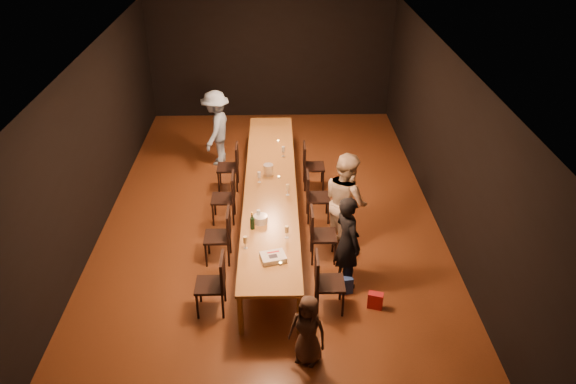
{
  "coord_description": "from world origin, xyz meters",
  "views": [
    {
      "loc": [
        0.11,
        -8.64,
        5.58
      ],
      "look_at": [
        0.29,
        -0.74,
        1.0
      ],
      "focal_mm": 35.0,
      "sensor_mm": 36.0,
      "label": 1
    }
  ],
  "objects_px": {
    "chair_left_1": "(217,236)",
    "plate_stack": "(261,219)",
    "chair_left_3": "(228,167)",
    "chair_right_0": "(330,283)",
    "woman_tan": "(346,201)",
    "chair_right_1": "(323,235)",
    "chair_left_0": "(210,284)",
    "chair_left_2": "(223,198)",
    "child": "(308,330)",
    "chair_right_2": "(318,197)",
    "ice_bucket": "(268,170)",
    "table": "(270,186)",
    "champagne_bottle": "(252,220)",
    "woman_birthday": "(347,242)",
    "man_blue": "(216,128)",
    "chair_right_3": "(314,166)",
    "birthday_cake": "(273,257)"
  },
  "relations": [
    {
      "from": "child",
      "to": "plate_stack",
      "type": "height_order",
      "value": "child"
    },
    {
      "from": "child",
      "to": "woman_birthday",
      "type": "bearing_deg",
      "value": 91.37
    },
    {
      "from": "chair_right_3",
      "to": "chair_left_0",
      "type": "bearing_deg",
      "value": -25.28
    },
    {
      "from": "chair_right_1",
      "to": "chair_left_2",
      "type": "height_order",
      "value": "same"
    },
    {
      "from": "chair_right_2",
      "to": "chair_left_3",
      "type": "distance_m",
      "value": 2.08
    },
    {
      "from": "chair_right_2",
      "to": "chair_right_3",
      "type": "bearing_deg",
      "value": 180.0
    },
    {
      "from": "chair_left_1",
      "to": "chair_left_3",
      "type": "distance_m",
      "value": 2.4
    },
    {
      "from": "table",
      "to": "champagne_bottle",
      "type": "distance_m",
      "value": 1.46
    },
    {
      "from": "chair_right_0",
      "to": "man_blue",
      "type": "relative_size",
      "value": 0.57
    },
    {
      "from": "chair_left_0",
      "to": "plate_stack",
      "type": "bearing_deg",
      "value": -31.41
    },
    {
      "from": "woman_birthday",
      "to": "champagne_bottle",
      "type": "distance_m",
      "value": 1.48
    },
    {
      "from": "woman_tan",
      "to": "birthday_cake",
      "type": "xyz_separation_m",
      "value": [
        -1.19,
        -1.41,
        -0.07
      ]
    },
    {
      "from": "chair_right_0",
      "to": "child",
      "type": "xyz_separation_m",
      "value": [
        -0.37,
        -0.98,
        0.04
      ]
    },
    {
      "from": "chair_right_1",
      "to": "ice_bucket",
      "type": "height_order",
      "value": "ice_bucket"
    },
    {
      "from": "table",
      "to": "birthday_cake",
      "type": "distance_m",
      "value": 2.22
    },
    {
      "from": "man_blue",
      "to": "birthday_cake",
      "type": "distance_m",
      "value": 4.68
    },
    {
      "from": "table",
      "to": "woman_birthday",
      "type": "relative_size",
      "value": 3.93
    },
    {
      "from": "table",
      "to": "chair_left_2",
      "type": "height_order",
      "value": "chair_left_2"
    },
    {
      "from": "chair_left_0",
      "to": "ice_bucket",
      "type": "distance_m",
      "value": 2.88
    },
    {
      "from": "chair_right_1",
      "to": "woman_birthday",
      "type": "relative_size",
      "value": 0.61
    },
    {
      "from": "chair_left_0",
      "to": "man_blue",
      "type": "relative_size",
      "value": 0.57
    },
    {
      "from": "child",
      "to": "woman_tan",
      "type": "bearing_deg",
      "value": 98.3
    },
    {
      "from": "chair_left_1",
      "to": "chair_left_3",
      "type": "xyz_separation_m",
      "value": [
        0.0,
        2.4,
        0.0
      ]
    },
    {
      "from": "chair_right_1",
      "to": "champagne_bottle",
      "type": "distance_m",
      "value": 1.22
    },
    {
      "from": "chair_left_1",
      "to": "child",
      "type": "xyz_separation_m",
      "value": [
        1.33,
        -2.18,
        0.04
      ]
    },
    {
      "from": "birthday_cake",
      "to": "chair_left_1",
      "type": "bearing_deg",
      "value": 116.84
    },
    {
      "from": "chair_right_2",
      "to": "child",
      "type": "bearing_deg",
      "value": -6.18
    },
    {
      "from": "chair_right_2",
      "to": "champagne_bottle",
      "type": "height_order",
      "value": "champagne_bottle"
    },
    {
      "from": "chair_left_2",
      "to": "man_blue",
      "type": "xyz_separation_m",
      "value": [
        -0.3,
        2.31,
        0.35
      ]
    },
    {
      "from": "birthday_cake",
      "to": "plate_stack",
      "type": "bearing_deg",
      "value": 86.96
    },
    {
      "from": "table",
      "to": "child",
      "type": "relative_size",
      "value": 5.9
    },
    {
      "from": "chair_right_3",
      "to": "woman_birthday",
      "type": "relative_size",
      "value": 0.61
    },
    {
      "from": "chair_left_1",
      "to": "plate_stack",
      "type": "distance_m",
      "value": 0.78
    },
    {
      "from": "chair_left_0",
      "to": "child",
      "type": "xyz_separation_m",
      "value": [
        1.33,
        -0.98,
        0.04
      ]
    },
    {
      "from": "chair_right_2",
      "to": "chair_right_0",
      "type": "bearing_deg",
      "value": -0.0
    },
    {
      "from": "chair_right_0",
      "to": "chair_right_1",
      "type": "relative_size",
      "value": 1.0
    },
    {
      "from": "plate_stack",
      "to": "chair_left_0",
      "type": "bearing_deg",
      "value": -121.41
    },
    {
      "from": "chair_right_1",
      "to": "man_blue",
      "type": "xyz_separation_m",
      "value": [
        -2.0,
        3.51,
        0.35
      ]
    },
    {
      "from": "chair_left_2",
      "to": "ice_bucket",
      "type": "height_order",
      "value": "ice_bucket"
    },
    {
      "from": "woman_tan",
      "to": "birthday_cake",
      "type": "distance_m",
      "value": 1.84
    },
    {
      "from": "child",
      "to": "plate_stack",
      "type": "relative_size",
      "value": 4.59
    },
    {
      "from": "woman_tan",
      "to": "ice_bucket",
      "type": "distance_m",
      "value": 1.72
    },
    {
      "from": "chair_right_0",
      "to": "woman_tan",
      "type": "relative_size",
      "value": 0.54
    },
    {
      "from": "chair_left_0",
      "to": "plate_stack",
      "type": "relative_size",
      "value": 4.2
    },
    {
      "from": "table",
      "to": "chair_left_3",
      "type": "height_order",
      "value": "chair_left_3"
    },
    {
      "from": "birthday_cake",
      "to": "chair_left_0",
      "type": "bearing_deg",
      "value": 176.92
    },
    {
      "from": "chair_left_2",
      "to": "child",
      "type": "distance_m",
      "value": 3.63
    },
    {
      "from": "woman_birthday",
      "to": "ice_bucket",
      "type": "distance_m",
      "value": 2.47
    },
    {
      "from": "chair_right_2",
      "to": "chair_left_1",
      "type": "relative_size",
      "value": 1.0
    },
    {
      "from": "chair_left_0",
      "to": "chair_right_1",
      "type": "bearing_deg",
      "value": -54.78
    }
  ]
}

